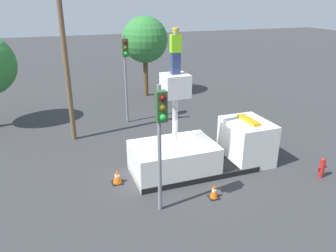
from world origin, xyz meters
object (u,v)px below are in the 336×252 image
(traffic_light_across, at_px, (125,63))
(utility_pole, at_px, (65,56))
(traffic_light_pole, at_px, (161,126))
(fire_hydrant, at_px, (322,168))
(bucket_truck, at_px, (203,151))
(traffic_cone_rear, at_px, (117,177))
(worker, at_px, (176,51))
(traffic_cone_curbside, at_px, (214,191))
(tree_left_bg, at_px, (145,40))

(traffic_light_across, distance_m, utility_pole, 3.73)
(traffic_light_pole, bearing_deg, fire_hydrant, -0.15)
(bucket_truck, xyz_separation_m, traffic_cone_rear, (-3.89, 0.05, -0.56))
(utility_pole, bearing_deg, traffic_cone_rear, -76.69)
(utility_pole, bearing_deg, worker, -54.81)
(traffic_cone_curbside, bearing_deg, bucket_truck, 74.80)
(bucket_truck, distance_m, traffic_cone_rear, 3.93)
(bucket_truck, bearing_deg, tree_left_bg, 85.45)
(tree_left_bg, distance_m, utility_pole, 9.19)
(tree_left_bg, relative_size, utility_pole, 0.72)
(traffic_cone_rear, height_order, traffic_cone_curbside, traffic_cone_rear)
(utility_pole, bearing_deg, traffic_light_pole, -73.35)
(traffic_light_pole, bearing_deg, bucket_truck, 41.01)
(traffic_light_across, bearing_deg, traffic_cone_curbside, -82.65)
(traffic_light_across, bearing_deg, traffic_cone_rear, -107.17)
(worker, bearing_deg, traffic_cone_curbside, -72.29)
(traffic_light_pole, height_order, traffic_cone_rear, traffic_light_pole)
(traffic_cone_curbside, bearing_deg, utility_pole, 120.52)
(traffic_cone_curbside, bearing_deg, traffic_cone_rear, 144.27)
(traffic_cone_rear, bearing_deg, traffic_cone_curbside, -35.73)
(utility_pole, bearing_deg, traffic_cone_curbside, -59.48)
(fire_hydrant, relative_size, tree_left_bg, 0.15)
(traffic_light_pole, height_order, utility_pole, utility_pole)
(traffic_cone_curbside, relative_size, tree_left_bg, 0.10)
(traffic_light_across, xyz_separation_m, utility_pole, (-3.35, -1.43, 0.79))
(bucket_truck, distance_m, utility_pole, 8.27)
(traffic_cone_rear, bearing_deg, bucket_truck, -0.69)
(traffic_light_pole, bearing_deg, traffic_light_across, 83.76)
(bucket_truck, xyz_separation_m, tree_left_bg, (0.97, 12.23, 3.42))
(traffic_light_across, relative_size, traffic_cone_curbside, 8.81)
(bucket_truck, distance_m, tree_left_bg, 12.74)
(bucket_truck, relative_size, traffic_light_across, 1.22)
(traffic_cone_rear, bearing_deg, utility_pole, 103.31)
(worker, relative_size, traffic_light_pole, 0.38)
(traffic_cone_rear, bearing_deg, traffic_light_across, 72.83)
(traffic_light_across, xyz_separation_m, traffic_cone_curbside, (1.17, -9.10, -3.41))
(traffic_cone_curbside, relative_size, utility_pole, 0.07)
(bucket_truck, distance_m, traffic_light_across, 7.59)
(worker, xyz_separation_m, utility_pole, (-3.79, 5.37, -0.80))
(traffic_light_across, height_order, fire_hydrant, traffic_light_across)
(traffic_light_pole, xyz_separation_m, traffic_cone_curbside, (2.18, 0.14, -3.02))
(traffic_cone_curbside, xyz_separation_m, tree_left_bg, (1.60, 14.53, 4.00))
(traffic_cone_curbside, bearing_deg, traffic_light_pole, -176.24)
(bucket_truck, distance_m, traffic_light_pole, 4.45)
(worker, distance_m, utility_pole, 6.62)
(traffic_cone_rear, relative_size, traffic_cone_curbside, 1.05)
(fire_hydrant, bearing_deg, bucket_truck, 150.89)
(bucket_truck, height_order, traffic_light_pole, traffic_light_pole)
(traffic_light_pole, relative_size, traffic_cone_rear, 7.48)
(worker, distance_m, traffic_cone_curbside, 5.55)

